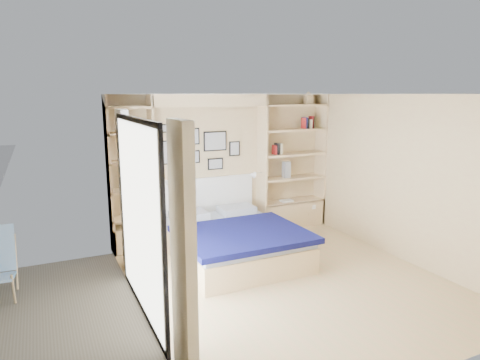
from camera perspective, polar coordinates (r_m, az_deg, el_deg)
name	(u,v)px	position (r m, az deg, el deg)	size (l,w,h in m)	color
ground	(288,280)	(6.03, 6.39, -13.16)	(4.50, 4.50, 0.00)	tan
room_shell	(218,185)	(6.82, -2.90, -0.67)	(4.50, 4.50, 4.50)	tan
bed	(232,240)	(6.66, -1.08, -8.04)	(1.82, 2.29, 1.07)	#E2C08A
photo_gallery	(199,148)	(7.36, -5.51, 4.34)	(1.48, 0.02, 0.82)	black
reading_lamps	(212,178)	(7.29, -3.71, 0.28)	(1.92, 0.12, 0.15)	silver
shelf_decor	(280,139)	(7.85, 5.30, 5.49)	(3.47, 0.23, 2.03)	#A51E1E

